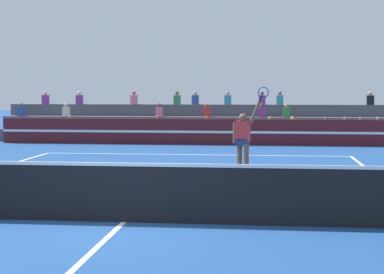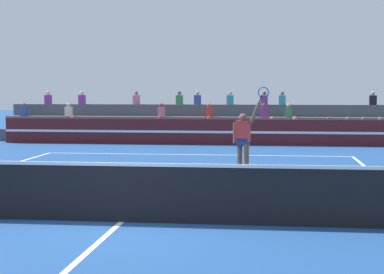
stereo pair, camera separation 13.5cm
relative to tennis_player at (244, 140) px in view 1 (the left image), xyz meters
The scene contains 7 objects.
ground_plane 6.56m from the tennis_player, 107.10° to the right, with size 120.00×120.00×0.00m, color navy.
court_lines 6.56m from the tennis_player, 107.10° to the right, with size 11.10×23.90×0.01m.
tennis_net 6.50m from the tennis_player, 107.10° to the right, with size 12.00×0.10×1.10m.
sponsor_banner_wall 10.22m from the tennis_player, 100.77° to the left, with size 18.00×0.26×1.10m.
bleacher_stand 12.71m from the tennis_player, 98.58° to the left, with size 19.59×2.85×2.28m.
tennis_player is the anchor object (origin of this frame).
tennis_ball 5.43m from the tennis_player, behind, with size 0.07×0.07×0.07m, color #C6DB33.
Camera 1 is at (2.46, -11.00, 2.34)m, focal length 60.00 mm.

